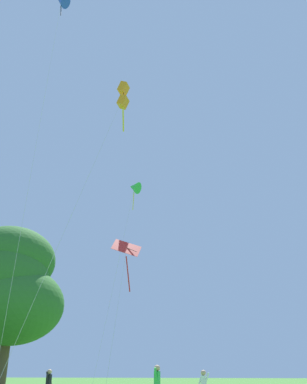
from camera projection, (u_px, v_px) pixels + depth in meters
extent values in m
cone|color=green|center=(134.00, 187.00, 38.70)|extent=(1.37, 1.25, 1.34)
cylinder|color=yellow|center=(133.00, 201.00, 38.22)|extent=(0.18, 0.12, 1.73)
cylinder|color=silver|center=(115.00, 276.00, 33.33)|extent=(0.96, 4.86, 17.03)
cube|color=orange|center=(123.00, 89.00, 27.49)|extent=(0.68, 0.70, 0.78)
cube|color=orange|center=(123.00, 102.00, 27.08)|extent=(0.68, 0.70, 0.78)
cylinder|color=#3F382D|center=(123.00, 95.00, 27.29)|extent=(0.04, 0.04, 1.49)
cylinder|color=yellow|center=(123.00, 118.00, 26.84)|extent=(0.18, 0.49, 1.81)
cylinder|color=silver|center=(77.00, 203.00, 20.14)|extent=(0.75, 8.47, 17.80)
cone|color=blue|center=(62.00, 0.00, 33.28)|extent=(1.51, 1.31, 1.39)
cylinder|color=black|center=(61.00, 10.00, 32.66)|extent=(0.36, 0.35, 1.51)
cylinder|color=silver|center=(38.00, 134.00, 24.42)|extent=(3.35, 6.30, 28.33)
cube|color=red|center=(126.00, 248.00, 31.12)|extent=(1.86, 1.73, 1.62)
cylinder|color=#3F382D|center=(126.00, 248.00, 31.12)|extent=(1.57, 0.13, 0.75)
cylinder|color=red|center=(128.00, 274.00, 30.40)|extent=(0.39, 0.28, 2.55)
cylinder|color=silver|center=(116.00, 315.00, 27.04)|extent=(0.77, 4.54, 9.85)
cube|color=black|center=(49.00, 381.00, 20.00)|extent=(0.19, 0.21, 0.62)
cylinder|color=black|center=(48.00, 378.00, 19.95)|extent=(0.09, 0.28, 0.58)
cylinder|color=black|center=(50.00, 378.00, 20.18)|extent=(0.09, 0.28, 0.58)
sphere|color=tan|center=(50.00, 372.00, 20.17)|extent=(0.23, 0.23, 0.23)
cube|color=white|center=(204.00, 383.00, 17.76)|extent=(0.22, 0.20, 0.60)
cylinder|color=white|center=(207.00, 379.00, 17.80)|extent=(0.27, 0.10, 0.56)
cylinder|color=white|center=(201.00, 379.00, 17.85)|extent=(0.27, 0.10, 0.56)
sphere|color=tan|center=(203.00, 373.00, 17.93)|extent=(0.22, 0.22, 0.22)
cube|color=green|center=(157.00, 380.00, 17.57)|extent=(0.21, 0.23, 0.67)
cylinder|color=green|center=(156.00, 376.00, 17.51)|extent=(0.10, 0.30, 0.63)
cylinder|color=green|center=(158.00, 376.00, 17.75)|extent=(0.10, 0.30, 0.63)
sphere|color=tan|center=(157.00, 368.00, 17.75)|extent=(0.25, 0.25, 0.25)
cylinder|color=brown|center=(5.00, 332.00, 23.76)|extent=(0.73, 0.73, 7.27)
ellipsoid|color=#2D6628|center=(12.00, 305.00, 24.15)|extent=(5.88, 5.88, 4.43)
ellipsoid|color=#2D6628|center=(6.00, 280.00, 24.35)|extent=(4.89, 4.89, 4.53)
ellipsoid|color=#2D6628|center=(11.00, 260.00, 25.36)|extent=(5.25, 5.25, 3.99)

